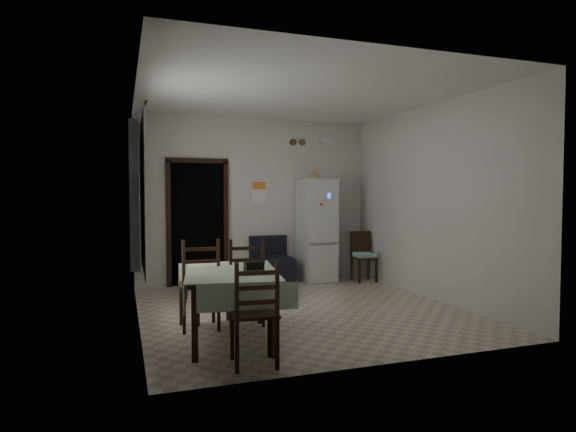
% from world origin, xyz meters
% --- Properties ---
extents(ground, '(4.50, 4.50, 0.00)m').
position_xyz_m(ground, '(0.00, 0.00, 0.00)').
color(ground, '#C1B39E').
rests_on(ground, ground).
extents(ceiling, '(4.20, 4.50, 0.02)m').
position_xyz_m(ceiling, '(0.00, 0.00, 2.90)').
color(ceiling, white).
rests_on(ceiling, ground).
extents(wall_back, '(4.20, 0.02, 2.90)m').
position_xyz_m(wall_back, '(0.00, 2.25, 1.45)').
color(wall_back, silver).
rests_on(wall_back, ground).
extents(wall_front, '(4.20, 0.02, 2.90)m').
position_xyz_m(wall_front, '(0.00, -2.25, 1.45)').
color(wall_front, silver).
rests_on(wall_front, ground).
extents(wall_left, '(0.02, 4.50, 2.90)m').
position_xyz_m(wall_left, '(-2.10, 0.00, 1.45)').
color(wall_left, silver).
rests_on(wall_left, ground).
extents(wall_right, '(0.02, 4.50, 2.90)m').
position_xyz_m(wall_right, '(2.10, 0.00, 1.45)').
color(wall_right, silver).
rests_on(wall_right, ground).
extents(doorway, '(1.06, 0.52, 2.22)m').
position_xyz_m(doorway, '(-1.05, 2.45, 1.06)').
color(doorway, black).
rests_on(doorway, ground).
extents(window_recess, '(0.10, 1.20, 1.60)m').
position_xyz_m(window_recess, '(-2.15, -0.20, 1.55)').
color(window_recess, silver).
rests_on(window_recess, ground).
extents(curtain, '(0.02, 1.45, 1.85)m').
position_xyz_m(curtain, '(-2.04, -0.20, 1.55)').
color(curtain, silver).
rests_on(curtain, ground).
extents(curtain_rod, '(0.02, 1.60, 0.02)m').
position_xyz_m(curtain_rod, '(-2.03, -0.20, 2.50)').
color(curtain_rod, black).
rests_on(curtain_rod, ground).
extents(calendar, '(0.28, 0.02, 0.40)m').
position_xyz_m(calendar, '(0.05, 2.24, 1.62)').
color(calendar, white).
rests_on(calendar, ground).
extents(calendar_image, '(0.24, 0.01, 0.14)m').
position_xyz_m(calendar_image, '(0.05, 2.23, 1.72)').
color(calendar_image, orange).
rests_on(calendar_image, ground).
extents(light_switch, '(0.08, 0.02, 0.12)m').
position_xyz_m(light_switch, '(0.15, 2.24, 1.10)').
color(light_switch, beige).
rests_on(light_switch, ground).
extents(vent_left, '(0.12, 0.03, 0.12)m').
position_xyz_m(vent_left, '(0.70, 2.23, 2.52)').
color(vent_left, brown).
rests_on(vent_left, ground).
extents(vent_right, '(0.12, 0.03, 0.12)m').
position_xyz_m(vent_right, '(0.88, 2.23, 2.52)').
color(vent_right, brown).
rests_on(vent_right, ground).
extents(emergency_light, '(0.25, 0.07, 0.09)m').
position_xyz_m(emergency_light, '(1.35, 2.21, 2.55)').
color(emergency_light, white).
rests_on(emergency_light, ground).
extents(fridge, '(0.63, 0.63, 1.84)m').
position_xyz_m(fridge, '(1.04, 1.93, 0.92)').
color(fridge, silver).
rests_on(fridge, ground).
extents(tan_cone, '(0.23, 0.23, 0.19)m').
position_xyz_m(tan_cone, '(0.97, 1.87, 1.93)').
color(tan_cone, tan).
rests_on(tan_cone, fridge).
extents(navy_seat, '(0.71, 0.69, 0.82)m').
position_xyz_m(navy_seat, '(0.20, 1.93, 0.41)').
color(navy_seat, black).
rests_on(navy_seat, ground).
extents(corner_chair, '(0.41, 0.41, 0.90)m').
position_xyz_m(corner_chair, '(1.82, 1.59, 0.45)').
color(corner_chair, black).
rests_on(corner_chair, ground).
extents(dining_table, '(1.17, 1.57, 0.75)m').
position_xyz_m(dining_table, '(-1.18, -1.06, 0.37)').
color(dining_table, '#A4B69C').
rests_on(dining_table, ground).
extents(black_bag, '(0.19, 0.12, 0.12)m').
position_xyz_m(black_bag, '(-1.00, -1.32, 0.81)').
color(black_bag, black).
rests_on(black_bag, dining_table).
extents(dining_chair_far_left, '(0.46, 0.46, 1.06)m').
position_xyz_m(dining_chair_far_left, '(-1.44, -0.49, 0.53)').
color(dining_chair_far_left, black).
rests_on(dining_chair_far_left, ground).
extents(dining_chair_far_right, '(0.49, 0.49, 1.04)m').
position_xyz_m(dining_chair_far_right, '(-0.88, -0.46, 0.52)').
color(dining_chair_far_right, black).
rests_on(dining_chair_far_right, ground).
extents(dining_chair_near_head, '(0.46, 0.46, 0.98)m').
position_xyz_m(dining_chair_near_head, '(-1.15, -1.86, 0.49)').
color(dining_chair_near_head, black).
rests_on(dining_chair_near_head, ground).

